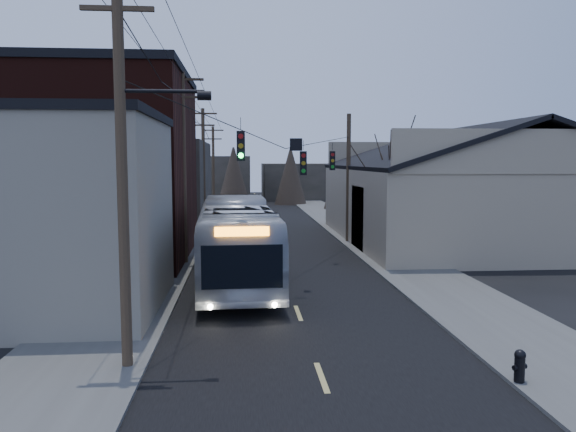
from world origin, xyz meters
name	(u,v)px	position (x,y,z in m)	size (l,w,h in m)	color
ground	(335,413)	(0.00, 0.00, 0.00)	(160.00, 160.00, 0.00)	black
road_surface	(269,234)	(0.00, 30.00, 0.01)	(9.00, 110.00, 0.02)	black
sidewalk_left	(181,234)	(-6.50, 30.00, 0.06)	(4.00, 110.00, 0.12)	#474744
sidewalk_right	(355,232)	(6.50, 30.00, 0.06)	(4.00, 110.00, 0.12)	#474744
building_clapboard	(45,216)	(-9.00, 9.00, 3.50)	(8.00, 8.00, 7.00)	gray
building_brick	(95,169)	(-10.00, 20.00, 5.00)	(10.00, 12.00, 10.00)	black
building_left_far	(152,184)	(-9.50, 36.00, 3.50)	(9.00, 14.00, 7.00)	#2F2B25
warehouse	(465,202)	(13.00, 25.00, 2.70)	(16.16, 20.60, 7.73)	gray
building_far_left	(213,179)	(-6.00, 65.00, 3.00)	(10.00, 12.00, 6.00)	#2F2B25
building_far_right	(304,181)	(7.00, 70.00, 2.50)	(12.00, 14.00, 5.00)	#2F2B25
bare_tree	(390,193)	(6.50, 20.00, 3.60)	(0.40, 0.40, 7.20)	black
utility_lines	(224,169)	(-3.11, 24.14, 4.95)	(11.24, 45.28, 10.50)	#382B1E
bus	(236,240)	(-2.25, 13.58, 1.87)	(3.14, 13.44, 3.74)	#AEB2BB
parked_car	(230,219)	(-3.00, 35.02, 0.62)	(1.31, 3.75, 1.24)	#B7B9BF
fire_hydrant	(520,365)	(4.70, 1.08, 0.55)	(0.39, 0.27, 0.80)	black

